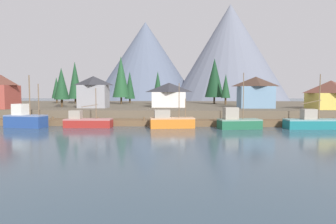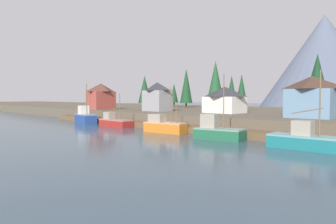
# 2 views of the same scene
# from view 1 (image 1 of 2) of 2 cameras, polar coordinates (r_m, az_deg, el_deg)

# --- Properties ---
(ground_plane) EXTENTS (400.00, 400.00, 1.00)m
(ground_plane) POSITION_cam_1_polar(r_m,az_deg,el_deg) (71.18, 0.55, -1.32)
(ground_plane) COLOR #384C5B
(dock) EXTENTS (80.00, 4.00, 1.60)m
(dock) POSITION_cam_1_polar(r_m,az_deg,el_deg) (53.17, -0.09, -2.00)
(dock) COLOR brown
(dock) RESTS_ON ground_plane
(shoreline_bank) EXTENTS (400.00, 56.00, 2.50)m
(shoreline_bank) POSITION_cam_1_polar(r_m,az_deg,el_deg) (83.01, 0.82, 0.63)
(shoreline_bank) COLOR brown
(shoreline_bank) RESTS_ON ground_plane
(mountain_west_peak) EXTENTS (65.92, 65.92, 49.44)m
(mountain_west_peak) POSITION_cam_1_polar(r_m,az_deg,el_deg) (191.26, -4.30, 9.50)
(mountain_west_peak) COLOR slate
(mountain_west_peak) RESTS_ON ground_plane
(mountain_central_peak) EXTENTS (67.81, 67.81, 56.34)m
(mountain_central_peak) POSITION_cam_1_polar(r_m,az_deg,el_deg) (180.32, 11.72, 10.88)
(mountain_central_peak) COLOR slate
(mountain_central_peak) RESTS_ON ground_plane
(fishing_boat_blue) EXTENTS (6.98, 3.78, 8.69)m
(fishing_boat_blue) POSITION_cam_1_polar(r_m,az_deg,el_deg) (55.54, -25.59, -1.21)
(fishing_boat_blue) COLOR navy
(fishing_boat_blue) RESTS_ON ground_plane
(fishing_boat_red) EXTENTS (7.80, 2.78, 6.54)m
(fishing_boat_red) POSITION_cam_1_polar(r_m,az_deg,el_deg) (52.00, -15.17, -1.83)
(fishing_boat_red) COLOR maroon
(fishing_boat_red) RESTS_ON ground_plane
(fishing_boat_orange) EXTENTS (7.51, 3.48, 7.37)m
(fishing_boat_orange) POSITION_cam_1_polar(r_m,az_deg,el_deg) (49.20, 0.50, -1.77)
(fishing_boat_orange) COLOR #CC6B1E
(fishing_boat_orange) RESTS_ON ground_plane
(fishing_boat_green) EXTENTS (7.09, 4.05, 8.99)m
(fishing_boat_green) POSITION_cam_1_polar(r_m,az_deg,el_deg) (49.72, 13.14, -1.81)
(fishing_boat_green) COLOR #1E5B3D
(fishing_boat_green) RESTS_ON ground_plane
(fishing_boat_teal) EXTENTS (9.26, 3.45, 8.77)m
(fishing_boat_teal) POSITION_cam_1_polar(r_m,az_deg,el_deg) (53.68, 25.94, -1.82)
(fishing_boat_teal) COLOR #196B70
(fishing_boat_teal) RESTS_ON ground_plane
(house_grey) EXTENTS (6.24, 4.61, 6.79)m
(house_grey) POSITION_cam_1_polar(r_m,az_deg,el_deg) (66.28, -14.01, 3.78)
(house_grey) COLOR gray
(house_grey) RESTS_ON shoreline_bank
(house_blue) EXTENTS (7.33, 5.61, 6.65)m
(house_blue) POSITION_cam_1_polar(r_m,az_deg,el_deg) (66.55, 16.34, 3.68)
(house_blue) COLOR #6689A8
(house_blue) RESTS_ON shoreline_bank
(house_yellow) EXTENTS (7.97, 7.14, 5.69)m
(house_yellow) POSITION_cam_1_polar(r_m,az_deg,el_deg) (67.73, 28.57, 2.95)
(house_yellow) COLOR gold
(house_yellow) RESTS_ON shoreline_bank
(house_white) EXTENTS (7.75, 6.13, 5.49)m
(house_white) POSITION_cam_1_polar(r_m,az_deg,el_deg) (67.76, 0.22, 3.34)
(house_white) COLOR silver
(house_white) RESTS_ON shoreline_bank
(house_red) EXTENTS (5.41, 6.47, 6.96)m
(house_red) POSITION_cam_1_polar(r_m,az_deg,el_deg) (70.34, -29.24, 3.47)
(house_red) COLOR #9E4238
(house_red) RESTS_ON shoreline_bank
(conifer_near_left) EXTENTS (2.77, 2.77, 8.97)m
(conifer_near_left) POSITION_cam_1_polar(r_m,az_deg,el_deg) (80.51, -1.96, 5.14)
(conifer_near_left) COLOR #4C3823
(conifer_near_left) RESTS_ON shoreline_bank
(conifer_near_right) EXTENTS (4.79, 4.79, 13.39)m
(conifer_near_right) POSITION_cam_1_polar(r_m,az_deg,el_deg) (86.05, -8.95, 6.62)
(conifer_near_right) COLOR #4C3823
(conifer_near_right) RESTS_ON shoreline_bank
(conifer_mid_left) EXTENTS (3.15, 3.15, 9.61)m
(conifer_mid_left) POSITION_cam_1_polar(r_m,az_deg,el_deg) (91.51, -7.29, 5.11)
(conifer_mid_left) COLOR #4C3823
(conifer_mid_left) RESTS_ON shoreline_bank
(conifer_mid_right) EXTENTS (5.36, 5.36, 12.92)m
(conifer_mid_right) POSITION_cam_1_polar(r_m,az_deg,el_deg) (86.37, 8.84, 6.46)
(conifer_mid_right) COLOR #4C3823
(conifer_mid_right) RESTS_ON shoreline_bank
(conifer_back_left) EXTENTS (2.49, 2.49, 8.19)m
(conifer_back_left) POSITION_cam_1_polar(r_m,az_deg,el_deg) (81.68, 10.94, 4.87)
(conifer_back_left) COLOR #4C3823
(conifer_back_left) RESTS_ON shoreline_bank
(conifer_back_right) EXTENTS (3.43, 3.43, 8.93)m
(conifer_back_right) POSITION_cam_1_polar(r_m,az_deg,el_deg) (72.17, -19.64, 5.13)
(conifer_back_right) COLOR #4C3823
(conifer_back_right) RESTS_ON shoreline_bank
(conifer_centre) EXTENTS (4.07, 4.07, 12.53)m
(conifer_centre) POSITION_cam_1_polar(r_m,az_deg,el_deg) (94.43, -17.30, 5.82)
(conifer_centre) COLOR #4C3823
(conifer_centre) RESTS_ON shoreline_bank
(conifer_far_left) EXTENTS (2.87, 2.87, 7.86)m
(conifer_far_left) POSITION_cam_1_polar(r_m,az_deg,el_deg) (96.96, -20.48, 4.34)
(conifer_far_left) COLOR #4C3823
(conifer_far_left) RESTS_ON shoreline_bank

